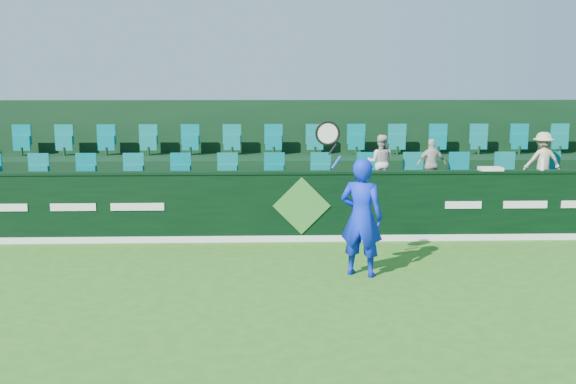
{
  "coord_description": "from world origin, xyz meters",
  "views": [
    {
      "loc": [
        -0.63,
        -8.05,
        2.96
      ],
      "look_at": [
        -0.29,
        2.8,
        1.15
      ],
      "focal_mm": 40.0,
      "sensor_mm": 36.0,
      "label": 1
    }
  ],
  "objects_px": {
    "tennis_player": "(361,216)",
    "towel": "(491,169)",
    "drinks_bottle": "(543,164)",
    "spectator_right": "(542,161)",
    "spectator_left": "(381,162)",
    "spectator_middle": "(432,164)"
  },
  "relations": [
    {
      "from": "spectator_right",
      "to": "tennis_player",
      "type": "bearing_deg",
      "value": 37.81
    },
    {
      "from": "spectator_right",
      "to": "towel",
      "type": "bearing_deg",
      "value": 36.24
    },
    {
      "from": "towel",
      "to": "drinks_bottle",
      "type": "bearing_deg",
      "value": 0.0
    },
    {
      "from": "spectator_left",
      "to": "spectator_right",
      "type": "height_order",
      "value": "spectator_right"
    },
    {
      "from": "spectator_left",
      "to": "drinks_bottle",
      "type": "xyz_separation_m",
      "value": [
        2.93,
        -1.12,
        0.09
      ]
    },
    {
      "from": "spectator_left",
      "to": "spectator_right",
      "type": "bearing_deg",
      "value": -164.44
    },
    {
      "from": "tennis_player",
      "to": "spectator_middle",
      "type": "height_order",
      "value": "tennis_player"
    },
    {
      "from": "spectator_left",
      "to": "spectator_middle",
      "type": "relative_size",
      "value": 1.08
    },
    {
      "from": "spectator_right",
      "to": "drinks_bottle",
      "type": "xyz_separation_m",
      "value": [
        -0.48,
        -1.12,
        0.07
      ]
    },
    {
      "from": "spectator_middle",
      "to": "tennis_player",
      "type": "bearing_deg",
      "value": 57.86
    },
    {
      "from": "tennis_player",
      "to": "spectator_middle",
      "type": "distance_m",
      "value": 3.97
    },
    {
      "from": "tennis_player",
      "to": "drinks_bottle",
      "type": "distance_m",
      "value": 4.5
    },
    {
      "from": "spectator_left",
      "to": "spectator_right",
      "type": "xyz_separation_m",
      "value": [
        3.41,
        0.0,
        0.02
      ]
    },
    {
      "from": "drinks_bottle",
      "to": "spectator_right",
      "type": "bearing_deg",
      "value": 66.81
    },
    {
      "from": "spectator_left",
      "to": "spectator_middle",
      "type": "xyz_separation_m",
      "value": [
        1.07,
        0.0,
        -0.04
      ]
    },
    {
      "from": "spectator_right",
      "to": "spectator_left",
      "type": "bearing_deg",
      "value": -0.77
    },
    {
      "from": "tennis_player",
      "to": "spectator_right",
      "type": "bearing_deg",
      "value": 38.57
    },
    {
      "from": "tennis_player",
      "to": "spectator_right",
      "type": "xyz_separation_m",
      "value": [
        4.3,
        3.43,
        0.46
      ]
    },
    {
      "from": "spectator_right",
      "to": "towel",
      "type": "xyz_separation_m",
      "value": [
        -1.49,
        -1.12,
        -0.02
      ]
    },
    {
      "from": "tennis_player",
      "to": "drinks_bottle",
      "type": "xyz_separation_m",
      "value": [
        3.82,
        2.31,
        0.53
      ]
    },
    {
      "from": "spectator_middle",
      "to": "drinks_bottle",
      "type": "xyz_separation_m",
      "value": [
        1.86,
        -1.12,
        0.14
      ]
    },
    {
      "from": "tennis_player",
      "to": "towel",
      "type": "bearing_deg",
      "value": 39.37
    }
  ]
}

